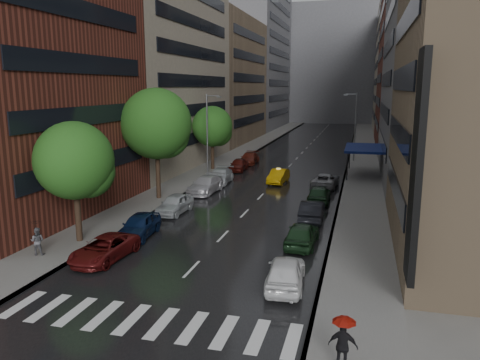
# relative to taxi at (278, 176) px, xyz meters

# --- Properties ---
(ground) EXTENTS (220.00, 220.00, 0.00)m
(ground) POSITION_rel_taxi_xyz_m (-0.48, -28.59, -0.72)
(ground) COLOR gray
(ground) RESTS_ON ground
(road) EXTENTS (14.00, 140.00, 0.01)m
(road) POSITION_rel_taxi_xyz_m (-0.48, 21.41, -0.72)
(road) COLOR black
(road) RESTS_ON ground
(sidewalk_left) EXTENTS (4.00, 140.00, 0.15)m
(sidewalk_left) POSITION_rel_taxi_xyz_m (-9.48, 21.41, -0.65)
(sidewalk_left) COLOR gray
(sidewalk_left) RESTS_ON ground
(sidewalk_right) EXTENTS (4.00, 140.00, 0.15)m
(sidewalk_right) POSITION_rel_taxi_xyz_m (8.52, 21.41, -0.65)
(sidewalk_right) COLOR gray
(sidewalk_right) RESTS_ON ground
(crosswalk) EXTENTS (13.15, 2.80, 0.01)m
(crosswalk) POSITION_rel_taxi_xyz_m (-0.28, -30.59, -0.71)
(crosswalk) COLOR silver
(crosswalk) RESTS_ON ground
(buildings_left) EXTENTS (8.00, 108.00, 38.00)m
(buildings_left) POSITION_rel_taxi_xyz_m (-15.48, 30.20, 15.27)
(buildings_left) COLOR maroon
(buildings_left) RESTS_ON ground
(buildings_right) EXTENTS (8.05, 109.10, 36.00)m
(buildings_right) POSITION_rel_taxi_xyz_m (14.52, 28.11, 14.31)
(buildings_right) COLOR #937A5B
(buildings_right) RESTS_ON ground
(building_far) EXTENTS (40.00, 14.00, 32.00)m
(building_far) POSITION_rel_taxi_xyz_m (-0.48, 89.41, 15.28)
(building_far) COLOR slate
(building_far) RESTS_ON ground
(tree_near) EXTENTS (4.93, 4.93, 7.85)m
(tree_near) POSITION_rel_taxi_xyz_m (-9.08, -22.18, 4.65)
(tree_near) COLOR #382619
(tree_near) RESTS_ON ground
(tree_mid) EXTENTS (6.19, 6.19, 9.86)m
(tree_mid) POSITION_rel_taxi_xyz_m (-9.08, -9.93, 6.03)
(tree_mid) COLOR #382619
(tree_mid) RESTS_ON ground
(tree_far) EXTENTS (4.83, 4.83, 7.70)m
(tree_far) POSITION_rel_taxi_xyz_m (-9.08, 5.68, 4.54)
(tree_far) COLOR #382619
(tree_far) RESTS_ON ground
(taxi) EXTENTS (1.81, 4.47, 1.44)m
(taxi) POSITION_rel_taxi_xyz_m (0.00, 0.00, 0.00)
(taxi) COLOR #DDA10B
(taxi) RESTS_ON ground
(parked_cars_left) EXTENTS (2.58, 40.84, 1.58)m
(parked_cars_left) POSITION_rel_taxi_xyz_m (-5.88, -7.16, 0.03)
(parked_cars_left) COLOR #571111
(parked_cars_left) RESTS_ON ground
(parked_cars_right) EXTENTS (2.72, 29.71, 1.57)m
(parked_cars_right) POSITION_rel_taxi_xyz_m (4.92, -12.65, 0.04)
(parked_cars_right) COLOR white
(parked_cars_right) RESTS_ON ground
(ped_black_umbrella) EXTENTS (0.96, 0.98, 2.09)m
(ped_black_umbrella) POSITION_rel_taxi_xyz_m (-9.95, -25.09, 0.66)
(ped_black_umbrella) COLOR #57575C
(ped_black_umbrella) RESTS_ON sidewalk_left
(ped_red_umbrella) EXTENTS (1.07, 0.82, 2.01)m
(ped_red_umbrella) POSITION_rel_taxi_xyz_m (8.02, -32.20, 0.60)
(ped_red_umbrella) COLOR black
(ped_red_umbrella) RESTS_ON sidewalk_right
(street_lamp_left) EXTENTS (1.74, 0.22, 9.00)m
(street_lamp_left) POSITION_rel_taxi_xyz_m (-8.20, 1.41, 4.17)
(street_lamp_left) COLOR gray
(street_lamp_left) RESTS_ON sidewalk_left
(street_lamp_right) EXTENTS (1.74, 0.22, 9.00)m
(street_lamp_right) POSITION_rel_taxi_xyz_m (7.24, 16.41, 4.17)
(street_lamp_right) COLOR gray
(street_lamp_right) RESTS_ON sidewalk_right
(awning) EXTENTS (4.00, 8.00, 3.12)m
(awning) POSITION_rel_taxi_xyz_m (8.50, 6.41, 2.41)
(awning) COLOR navy
(awning) RESTS_ON sidewalk_right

